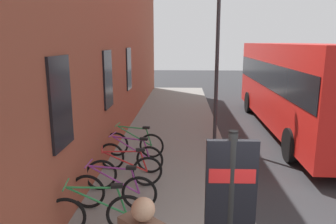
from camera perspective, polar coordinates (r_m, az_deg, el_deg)
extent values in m
plane|color=#2D2D30|center=(10.18, 16.24, -7.74)|extent=(60.00, 60.00, 0.00)
cube|color=gray|center=(11.78, 0.82, -4.16)|extent=(24.00, 3.50, 0.12)
cube|color=brown|center=(12.57, -8.79, 17.50)|extent=(22.00, 0.60, 9.13)
cube|color=black|center=(5.78, -18.59, 1.56)|extent=(0.90, 0.06, 1.60)
cube|color=black|center=(9.09, -10.68, 5.75)|extent=(0.90, 0.06, 1.60)
cube|color=black|center=(12.51, -7.01, 7.64)|extent=(0.90, 0.06, 1.60)
torus|color=black|center=(6.04, -17.87, -17.40)|extent=(0.16, 0.72, 0.72)
torus|color=black|center=(5.90, -7.38, -17.59)|extent=(0.16, 0.72, 0.72)
cylinder|color=#267F3F|center=(5.81, -12.56, -15.22)|extent=(0.18, 1.01, 0.58)
cylinder|color=#267F3F|center=(5.71, -13.45, -12.98)|extent=(0.16, 0.85, 0.09)
cylinder|color=#267F3F|center=(5.79, -8.22, -15.45)|extent=(0.06, 0.19, 0.51)
cube|color=black|center=(5.66, -9.09, -12.86)|extent=(0.13, 0.21, 0.06)
cylinder|color=#267F3F|center=(5.76, -17.77, -12.22)|extent=(0.48, 0.09, 0.02)
torus|color=black|center=(6.81, -14.13, -13.59)|extent=(0.08, 0.72, 0.72)
torus|color=black|center=(6.57, -5.13, -14.24)|extent=(0.08, 0.72, 0.72)
cylinder|color=#8C338C|center=(6.55, -9.59, -11.81)|extent=(0.06, 1.02, 0.58)
cylinder|color=#8C338C|center=(6.47, -10.32, -9.74)|extent=(0.06, 0.85, 0.09)
cylinder|color=#8C338C|center=(6.48, -5.84, -12.23)|extent=(0.04, 0.19, 0.51)
cube|color=black|center=(6.37, -6.57, -9.82)|extent=(0.11, 0.20, 0.06)
cylinder|color=#8C338C|center=(6.56, -13.99, -8.90)|extent=(0.48, 0.04, 0.02)
torus|color=black|center=(7.51, -11.85, -10.92)|extent=(0.23, 0.71, 0.72)
torus|color=black|center=(7.56, -3.74, -10.52)|extent=(0.23, 0.71, 0.72)
cylinder|color=#B21E1E|center=(7.42, -7.65, -8.78)|extent=(0.27, 1.00, 0.58)
cylinder|color=#B21E1E|center=(7.33, -8.30, -6.99)|extent=(0.24, 0.84, 0.09)
cylinder|color=#B21E1E|center=(7.46, -4.35, -8.79)|extent=(0.08, 0.19, 0.51)
cube|color=black|center=(7.35, -4.97, -6.71)|extent=(0.14, 0.22, 0.06)
cylinder|color=#B21E1E|center=(7.30, -11.67, -6.57)|extent=(0.47, 0.14, 0.02)
torus|color=black|center=(8.61, -10.05, -7.77)|extent=(0.19, 0.72, 0.72)
torus|color=black|center=(8.27, -3.27, -8.46)|extent=(0.19, 0.72, 0.72)
cylinder|color=#8C338C|center=(8.32, -6.62, -6.37)|extent=(0.22, 1.01, 0.58)
cylinder|color=#8C338C|center=(8.27, -7.15, -4.68)|extent=(0.19, 0.84, 0.09)
cylinder|color=#8C338C|center=(8.20, -3.80, -6.78)|extent=(0.07, 0.19, 0.51)
cube|color=black|center=(8.13, -4.34, -4.80)|extent=(0.13, 0.21, 0.06)
cylinder|color=#8C338C|center=(8.40, -9.89, -3.96)|extent=(0.48, 0.11, 0.02)
torus|color=black|center=(9.56, -9.16, -5.68)|extent=(0.13, 0.72, 0.72)
torus|color=black|center=(9.30, -2.95, -6.04)|extent=(0.13, 0.72, 0.72)
cylinder|color=#267F3F|center=(9.32, -5.99, -4.27)|extent=(0.14, 1.02, 0.58)
cylinder|color=#267F3F|center=(9.28, -6.47, -2.77)|extent=(0.12, 0.85, 0.09)
cylinder|color=#267F3F|center=(9.24, -3.42, -4.55)|extent=(0.05, 0.19, 0.51)
cube|color=black|center=(9.17, -3.91, -2.79)|extent=(0.12, 0.21, 0.06)
cylinder|color=#267F3F|center=(9.37, -9.00, -2.21)|extent=(0.48, 0.07, 0.02)
cube|color=black|center=(3.61, 11.15, -13.30)|extent=(0.09, 0.55, 1.10)
cube|color=red|center=(3.55, 11.27, -10.89)|extent=(0.10, 0.50, 0.16)
cube|color=red|center=(13.15, 22.24, 4.64)|extent=(10.55, 2.70, 3.00)
cube|color=black|center=(13.11, 22.36, 6.19)|extent=(10.34, 2.73, 0.90)
cylinder|color=black|center=(9.93, 21.00, -5.55)|extent=(1.00, 0.27, 1.00)
cylinder|color=black|center=(16.88, 22.21, 1.53)|extent=(1.00, 0.27, 1.00)
cylinder|color=black|center=(16.28, 14.17, 1.70)|extent=(1.00, 0.27, 1.00)
sphere|color=tan|center=(3.31, -4.44, -16.92)|extent=(0.24, 0.24, 0.24)
cylinder|color=#333338|center=(10.55, 8.69, 7.89)|extent=(0.12, 0.12, 4.99)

